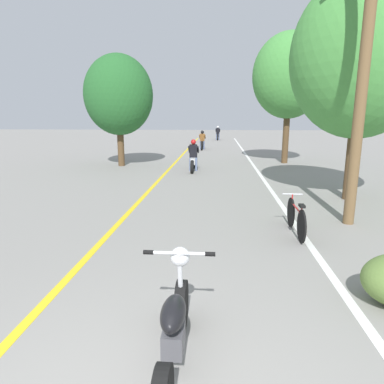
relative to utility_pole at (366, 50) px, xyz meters
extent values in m
cube|color=yellow|center=(-5.32, 7.04, -3.78)|extent=(0.14, 48.00, 0.01)
cube|color=white|center=(-1.24, 7.04, -3.78)|extent=(0.14, 48.00, 0.01)
cylinder|color=brown|center=(0.00, 0.00, -0.09)|extent=(0.24, 0.24, 7.39)
cylinder|color=#513A23|center=(0.87, 2.46, -2.38)|extent=(0.32, 0.32, 2.81)
ellipsoid|color=#42893D|center=(0.87, 2.46, 0.25)|extent=(3.90, 3.51, 4.48)
cylinder|color=#513A23|center=(0.48, 10.54, -2.16)|extent=(0.32, 0.32, 3.26)
ellipsoid|color=#42893D|center=(0.48, 10.54, 0.64)|extent=(3.70, 3.33, 4.25)
cylinder|color=#513A23|center=(-7.86, 8.86, -2.60)|extent=(0.32, 0.32, 2.38)
ellipsoid|color=#235B28|center=(-7.86, 8.86, -0.36)|extent=(3.32, 2.98, 3.81)
cylinder|color=black|center=(-3.44, -4.25, -3.50)|extent=(0.12, 0.57, 0.57)
ellipsoid|color=black|center=(-3.44, -4.96, -3.17)|extent=(0.24, 0.59, 0.23)
cube|color=#4C4C51|center=(-3.44, -4.96, -3.45)|extent=(0.20, 0.36, 0.24)
cylinder|color=silver|center=(-3.44, -4.34, -3.15)|extent=(0.06, 0.23, 0.73)
cylinder|color=silver|center=(-3.44, -4.43, -2.79)|extent=(0.67, 0.04, 0.04)
cylinder|color=black|center=(-3.78, -4.43, -2.79)|extent=(0.11, 0.05, 0.05)
cylinder|color=black|center=(-3.11, -4.43, -2.79)|extent=(0.11, 0.05, 0.05)
sphere|color=silver|center=(-3.44, -4.34, -2.87)|extent=(0.22, 0.22, 0.22)
cylinder|color=black|center=(-4.15, 8.30, -3.50)|extent=(0.12, 0.58, 0.58)
cylinder|color=black|center=(-4.15, 6.76, -3.50)|extent=(0.12, 0.58, 0.58)
cube|color=silver|center=(-4.15, 7.53, -3.32)|extent=(0.20, 0.99, 0.28)
cylinder|color=silver|center=(-4.15, 8.20, -2.86)|extent=(0.50, 0.03, 0.03)
cylinder|color=slate|center=(-4.28, 7.48, -3.48)|extent=(0.11, 0.11, 0.61)
cylinder|color=slate|center=(-4.02, 7.48, -3.48)|extent=(0.11, 0.11, 0.61)
cube|color=black|center=(-4.15, 7.51, -2.89)|extent=(0.34, 0.28, 0.60)
cylinder|color=black|center=(-4.35, 7.67, -2.83)|extent=(0.08, 0.47, 0.36)
cylinder|color=black|center=(-3.95, 7.67, -2.83)|extent=(0.08, 0.47, 0.36)
sphere|color=#B21919|center=(-4.15, 7.55, -2.48)|extent=(0.23, 0.23, 0.23)
cylinder|color=black|center=(-4.23, 18.56, -3.49)|extent=(0.12, 0.60, 0.60)
cylinder|color=black|center=(-4.23, 17.02, -3.49)|extent=(0.12, 0.60, 0.60)
cube|color=black|center=(-4.23, 17.79, -3.31)|extent=(0.20, 0.98, 0.28)
cylinder|color=silver|center=(-4.23, 18.46, -2.84)|extent=(0.50, 0.03, 0.03)
cylinder|color=slate|center=(-4.36, 17.74, -3.48)|extent=(0.11, 0.11, 0.62)
cylinder|color=slate|center=(-4.10, 17.74, -3.48)|extent=(0.11, 0.11, 0.62)
cube|color=brown|center=(-4.23, 17.77, -2.90)|extent=(0.34, 0.27, 0.55)
cylinder|color=brown|center=(-4.43, 17.93, -2.85)|extent=(0.08, 0.44, 0.34)
cylinder|color=brown|center=(-4.03, 17.93, -2.85)|extent=(0.08, 0.44, 0.34)
sphere|color=black|center=(-4.23, 17.81, -2.52)|extent=(0.25, 0.25, 0.25)
cylinder|color=black|center=(-3.10, 29.02, -3.48)|extent=(0.12, 0.61, 0.61)
cylinder|color=black|center=(-3.10, 27.51, -3.48)|extent=(0.12, 0.61, 0.61)
cube|color=black|center=(-3.10, 28.26, -3.30)|extent=(0.20, 0.97, 0.28)
cylinder|color=silver|center=(-3.10, 28.92, -2.83)|extent=(0.50, 0.03, 0.03)
cylinder|color=slate|center=(-3.23, 28.21, -3.47)|extent=(0.11, 0.11, 0.62)
cylinder|color=slate|center=(-2.97, 28.21, -3.47)|extent=(0.11, 0.11, 0.62)
cube|color=black|center=(-3.10, 28.24, -2.87)|extent=(0.34, 0.28, 0.61)
cylinder|color=black|center=(-3.30, 28.40, -2.81)|extent=(0.08, 0.48, 0.37)
cylinder|color=black|center=(-2.90, 28.40, -2.81)|extent=(0.08, 0.48, 0.37)
sphere|color=white|center=(-3.10, 28.28, -2.47)|extent=(0.22, 0.22, 0.22)
cylinder|color=black|center=(-1.39, -0.30, -3.46)|extent=(0.04, 0.66, 0.66)
cylinder|color=black|center=(-1.39, -1.33, -3.46)|extent=(0.04, 0.66, 0.66)
cylinder|color=#B21E1E|center=(-1.39, -0.81, -3.23)|extent=(0.04, 0.82, 0.04)
cylinder|color=#B21E1E|center=(-1.39, -1.25, -3.26)|extent=(0.03, 0.03, 0.39)
cube|color=black|center=(-1.39, -1.25, -3.06)|extent=(0.10, 0.20, 0.05)
cylinder|color=#B21E1E|center=(-1.39, -0.35, -3.25)|extent=(0.03, 0.03, 0.43)
cylinder|color=silver|center=(-1.39, -0.35, -3.03)|extent=(0.44, 0.03, 0.03)
camera|label=1|loc=(-3.04, -7.86, -1.34)|focal=32.00mm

